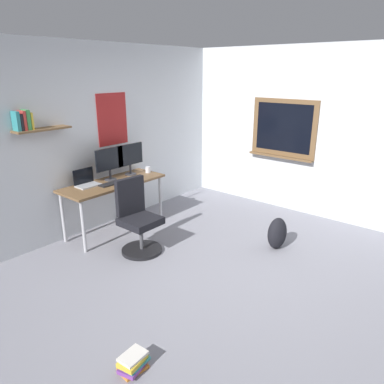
{
  "coord_description": "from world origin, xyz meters",
  "views": [
    {
      "loc": [
        -3.04,
        -1.89,
        2.23
      ],
      "look_at": [
        0.09,
        0.73,
        0.85
      ],
      "focal_mm": 33.94,
      "sensor_mm": 36.0,
      "label": 1
    }
  ],
  "objects_px": {
    "laptop": "(86,182)",
    "book_stack_on_floor": "(133,363)",
    "computer_mouse": "(128,178)",
    "office_chair": "(138,221)",
    "backpack": "(277,233)",
    "coffee_mug": "(148,170)",
    "monitor_primary": "(110,162)",
    "keyboard": "(112,183)",
    "monitor_secondary": "(130,157)",
    "desk": "(113,187)"
  },
  "relations": [
    {
      "from": "laptop",
      "to": "monitor_secondary",
      "type": "height_order",
      "value": "monitor_secondary"
    },
    {
      "from": "laptop",
      "to": "backpack",
      "type": "height_order",
      "value": "laptop"
    },
    {
      "from": "monitor_secondary",
      "to": "book_stack_on_floor",
      "type": "height_order",
      "value": "monitor_secondary"
    },
    {
      "from": "coffee_mug",
      "to": "computer_mouse",
      "type": "bearing_deg",
      "value": -173.58
    },
    {
      "from": "keyboard",
      "to": "backpack",
      "type": "bearing_deg",
      "value": -61.98
    },
    {
      "from": "laptop",
      "to": "keyboard",
      "type": "relative_size",
      "value": 0.84
    },
    {
      "from": "keyboard",
      "to": "coffee_mug",
      "type": "bearing_deg",
      "value": 3.95
    },
    {
      "from": "monitor_primary",
      "to": "monitor_secondary",
      "type": "xyz_separation_m",
      "value": [
        0.37,
        0.0,
        0.0
      ]
    },
    {
      "from": "monitor_secondary",
      "to": "computer_mouse",
      "type": "relative_size",
      "value": 4.46
    },
    {
      "from": "laptop",
      "to": "book_stack_on_floor",
      "type": "xyz_separation_m",
      "value": [
        -1.26,
        -2.32,
        -0.72
      ]
    },
    {
      "from": "monitor_primary",
      "to": "computer_mouse",
      "type": "relative_size",
      "value": 4.46
    },
    {
      "from": "coffee_mug",
      "to": "book_stack_on_floor",
      "type": "xyz_separation_m",
      "value": [
        -2.25,
        -2.16,
        -0.71
      ]
    },
    {
      "from": "computer_mouse",
      "to": "book_stack_on_floor",
      "type": "relative_size",
      "value": 0.42
    },
    {
      "from": "laptop",
      "to": "keyboard",
      "type": "bearing_deg",
      "value": -39.3
    },
    {
      "from": "desk",
      "to": "laptop",
      "type": "height_order",
      "value": "laptop"
    },
    {
      "from": "computer_mouse",
      "to": "office_chair",
      "type": "bearing_deg",
      "value": -122.72
    },
    {
      "from": "keyboard",
      "to": "backpack",
      "type": "relative_size",
      "value": 0.88
    },
    {
      "from": "laptop",
      "to": "coffee_mug",
      "type": "relative_size",
      "value": 3.37
    },
    {
      "from": "book_stack_on_floor",
      "to": "keyboard",
      "type": "bearing_deg",
      "value": 54.17
    },
    {
      "from": "monitor_primary",
      "to": "book_stack_on_floor",
      "type": "xyz_separation_m",
      "value": [
        -1.64,
        -2.28,
        -0.94
      ]
    },
    {
      "from": "monitor_primary",
      "to": "book_stack_on_floor",
      "type": "distance_m",
      "value": 2.95
    },
    {
      "from": "laptop",
      "to": "book_stack_on_floor",
      "type": "bearing_deg",
      "value": -118.48
    },
    {
      "from": "backpack",
      "to": "book_stack_on_floor",
      "type": "height_order",
      "value": "backpack"
    },
    {
      "from": "monitor_secondary",
      "to": "computer_mouse",
      "type": "distance_m",
      "value": 0.37
    },
    {
      "from": "computer_mouse",
      "to": "book_stack_on_floor",
      "type": "xyz_separation_m",
      "value": [
        -1.8,
        -2.11,
        -0.68
      ]
    },
    {
      "from": "keyboard",
      "to": "office_chair",
      "type": "bearing_deg",
      "value": -101.79
    },
    {
      "from": "coffee_mug",
      "to": "backpack",
      "type": "height_order",
      "value": "coffee_mug"
    },
    {
      "from": "backpack",
      "to": "coffee_mug",
      "type": "bearing_deg",
      "value": 99.36
    },
    {
      "from": "office_chair",
      "to": "keyboard",
      "type": "bearing_deg",
      "value": 78.21
    },
    {
      "from": "monitor_secondary",
      "to": "coffee_mug",
      "type": "height_order",
      "value": "monitor_secondary"
    },
    {
      "from": "monitor_primary",
      "to": "office_chair",
      "type": "bearing_deg",
      "value": -106.93
    },
    {
      "from": "computer_mouse",
      "to": "coffee_mug",
      "type": "relative_size",
      "value": 1.13
    },
    {
      "from": "monitor_primary",
      "to": "backpack",
      "type": "bearing_deg",
      "value": -66.29
    },
    {
      "from": "backpack",
      "to": "laptop",
      "type": "bearing_deg",
      "value": 120.93
    },
    {
      "from": "monitor_secondary",
      "to": "backpack",
      "type": "relative_size",
      "value": 1.1
    },
    {
      "from": "laptop",
      "to": "monitor_primary",
      "type": "bearing_deg",
      "value": -7.33
    },
    {
      "from": "monitor_primary",
      "to": "monitor_secondary",
      "type": "relative_size",
      "value": 1.0
    },
    {
      "from": "monitor_primary",
      "to": "computer_mouse",
      "type": "height_order",
      "value": "monitor_primary"
    },
    {
      "from": "laptop",
      "to": "coffee_mug",
      "type": "bearing_deg",
      "value": -9.48
    },
    {
      "from": "desk",
      "to": "computer_mouse",
      "type": "bearing_deg",
      "value": -19.58
    },
    {
      "from": "laptop",
      "to": "monitor_secondary",
      "type": "distance_m",
      "value": 0.78
    },
    {
      "from": "computer_mouse",
      "to": "book_stack_on_floor",
      "type": "bearing_deg",
      "value": -130.53
    },
    {
      "from": "office_chair",
      "to": "computer_mouse",
      "type": "xyz_separation_m",
      "value": [
        0.41,
        0.65,
        0.35
      ]
    },
    {
      "from": "office_chair",
      "to": "backpack",
      "type": "bearing_deg",
      "value": -48.43
    },
    {
      "from": "monitor_secondary",
      "to": "coffee_mug",
      "type": "distance_m",
      "value": 0.35
    },
    {
      "from": "desk",
      "to": "backpack",
      "type": "height_order",
      "value": "desk"
    },
    {
      "from": "office_chair",
      "to": "book_stack_on_floor",
      "type": "xyz_separation_m",
      "value": [
        -1.39,
        -1.46,
        -0.34
      ]
    },
    {
      "from": "desk",
      "to": "backpack",
      "type": "xyz_separation_m",
      "value": [
        0.99,
        -2.07,
        -0.45
      ]
    },
    {
      "from": "desk",
      "to": "coffee_mug",
      "type": "relative_size",
      "value": 16.29
    },
    {
      "from": "desk",
      "to": "book_stack_on_floor",
      "type": "height_order",
      "value": "desk"
    }
  ]
}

